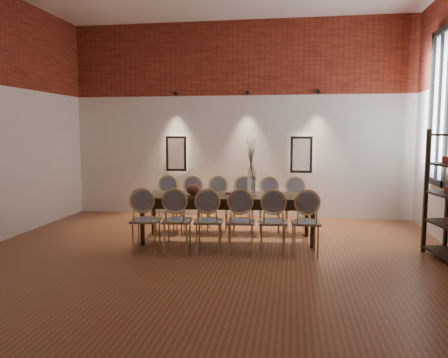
# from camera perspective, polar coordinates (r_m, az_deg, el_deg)

# --- Properties ---
(floor) EXTENTS (7.00, 7.00, 0.02)m
(floor) POSITION_cam_1_polar(r_m,az_deg,el_deg) (5.90, -2.51, -11.31)
(floor) COLOR brown
(floor) RESTS_ON ground
(wall_back) EXTENTS (7.00, 0.10, 4.00)m
(wall_back) POSITION_cam_1_polar(r_m,az_deg,el_deg) (9.13, 1.87, 7.70)
(wall_back) COLOR silver
(wall_back) RESTS_ON ground
(wall_front) EXTENTS (7.00, 0.10, 4.00)m
(wall_front) POSITION_cam_1_polar(r_m,az_deg,el_deg) (2.27, -21.16, 11.73)
(wall_front) COLOR silver
(wall_front) RESTS_ON ground
(brick_band_back) EXTENTS (7.00, 0.02, 1.50)m
(brick_band_back) POSITION_cam_1_polar(r_m,az_deg,el_deg) (9.18, 1.85, 15.53)
(brick_band_back) COLOR maroon
(brick_band_back) RESTS_ON ground
(niche_left) EXTENTS (0.36, 0.06, 0.66)m
(niche_left) POSITION_cam_1_polar(r_m,az_deg,el_deg) (9.29, -6.21, 3.32)
(niche_left) COLOR #FFEAC6
(niche_left) RESTS_ON wall_back
(niche_right) EXTENTS (0.36, 0.06, 0.66)m
(niche_right) POSITION_cam_1_polar(r_m,az_deg,el_deg) (8.97, 10.06, 3.16)
(niche_right) COLOR #FFEAC6
(niche_right) RESTS_ON wall_back
(spot_fixture_left) EXTENTS (0.08, 0.10, 0.08)m
(spot_fixture_left) POSITION_cam_1_polar(r_m,az_deg,el_deg) (9.29, -6.35, 11.04)
(spot_fixture_left) COLOR black
(spot_fixture_left) RESTS_ON wall_back
(spot_fixture_mid) EXTENTS (0.08, 0.10, 0.08)m
(spot_fixture_mid) POSITION_cam_1_polar(r_m,az_deg,el_deg) (9.01, 3.07, 11.21)
(spot_fixture_mid) COLOR black
(spot_fixture_mid) RESTS_ON wall_back
(spot_fixture_right) EXTENTS (0.08, 0.10, 0.08)m
(spot_fixture_right) POSITION_cam_1_polar(r_m,az_deg,el_deg) (8.98, 12.17, 11.10)
(spot_fixture_right) COLOR black
(spot_fixture_right) RESTS_ON wall_back
(window_glass) EXTENTS (0.02, 0.78, 2.38)m
(window_glass) POSITION_cam_1_polar(r_m,az_deg,el_deg) (7.88, 26.48, 8.38)
(window_glass) COLOR silver
(window_glass) RESTS_ON wall_right
(window_frame) EXTENTS (0.08, 0.90, 2.50)m
(window_frame) POSITION_cam_1_polar(r_m,az_deg,el_deg) (7.87, 26.34, 8.39)
(window_frame) COLOR black
(window_frame) RESTS_ON wall_right
(window_mullion) EXTENTS (0.06, 0.06, 2.40)m
(window_mullion) POSITION_cam_1_polar(r_m,az_deg,el_deg) (7.87, 26.34, 8.39)
(window_mullion) COLOR black
(window_mullion) RESTS_ON wall_right
(dining_table) EXTENTS (2.85, 1.12, 0.75)m
(dining_table) POSITION_cam_1_polar(r_m,az_deg,el_deg) (7.09, 0.50, -5.08)
(dining_table) COLOR #321F10
(dining_table) RESTS_ON floor
(chair_near_a) EXTENTS (0.48, 0.48, 0.94)m
(chair_near_a) POSITION_cam_1_polar(r_m,az_deg,el_deg) (6.54, -10.14, -5.29)
(chair_near_a) COLOR tan
(chair_near_a) RESTS_ON floor
(chair_near_b) EXTENTS (0.48, 0.48, 0.94)m
(chair_near_b) POSITION_cam_1_polar(r_m,az_deg,el_deg) (6.45, -6.12, -5.40)
(chair_near_b) COLOR tan
(chair_near_b) RESTS_ON floor
(chair_near_c) EXTENTS (0.48, 0.48, 0.94)m
(chair_near_c) POSITION_cam_1_polar(r_m,az_deg,el_deg) (6.38, -2.00, -5.49)
(chair_near_c) COLOR tan
(chair_near_c) RESTS_ON floor
(chair_near_d) EXTENTS (0.48, 0.48, 0.94)m
(chair_near_d) POSITION_cam_1_polar(r_m,az_deg,el_deg) (6.35, 2.19, -5.55)
(chair_near_d) COLOR tan
(chair_near_d) RESTS_ON floor
(chair_near_e) EXTENTS (0.48, 0.48, 0.94)m
(chair_near_e) POSITION_cam_1_polar(r_m,az_deg,el_deg) (6.35, 6.40, -5.58)
(chair_near_e) COLOR tan
(chair_near_e) RESTS_ON floor
(chair_near_f) EXTENTS (0.48, 0.48, 0.94)m
(chair_near_f) POSITION_cam_1_polar(r_m,az_deg,el_deg) (6.39, 10.58, -5.58)
(chair_near_f) COLOR tan
(chair_near_f) RESTS_ON floor
(chair_far_a) EXTENTS (0.48, 0.48, 0.94)m
(chair_far_a) POSITION_cam_1_polar(r_m,az_deg,el_deg) (7.94, -7.56, -3.22)
(chair_far_a) COLOR tan
(chair_far_a) RESTS_ON floor
(chair_far_b) EXTENTS (0.48, 0.48, 0.94)m
(chair_far_b) POSITION_cam_1_polar(r_m,az_deg,el_deg) (7.86, -4.24, -3.28)
(chair_far_b) COLOR tan
(chair_far_b) RESTS_ON floor
(chair_far_c) EXTENTS (0.48, 0.48, 0.94)m
(chair_far_c) POSITION_cam_1_polar(r_m,az_deg,el_deg) (7.80, -0.87, -3.33)
(chair_far_c) COLOR tan
(chair_far_c) RESTS_ON floor
(chair_far_d) EXTENTS (0.48, 0.48, 0.94)m
(chair_far_d) POSITION_cam_1_polar(r_m,az_deg,el_deg) (7.78, 2.55, -3.37)
(chair_far_d) COLOR tan
(chair_far_d) RESTS_ON floor
(chair_far_e) EXTENTS (0.48, 0.48, 0.94)m
(chair_far_e) POSITION_cam_1_polar(r_m,az_deg,el_deg) (7.78, 5.97, -3.39)
(chair_far_e) COLOR tan
(chair_far_e) RESTS_ON floor
(chair_far_f) EXTENTS (0.48, 0.48, 0.94)m
(chair_far_f) POSITION_cam_1_polar(r_m,az_deg,el_deg) (7.81, 9.38, -3.40)
(chair_far_f) COLOR tan
(chair_far_f) RESTS_ON floor
(vase) EXTENTS (0.14, 0.14, 0.30)m
(vase) POSITION_cam_1_polar(r_m,az_deg,el_deg) (6.99, 3.56, -0.89)
(vase) COLOR silver
(vase) RESTS_ON dining_table
(dried_branches) EXTENTS (0.50, 0.50, 0.70)m
(dried_branches) POSITION_cam_1_polar(r_m,az_deg,el_deg) (6.95, 3.59, 2.79)
(dried_branches) COLOR brown
(dried_branches) RESTS_ON vase
(bowl) EXTENTS (0.24, 0.24, 0.18)m
(bowl) POSITION_cam_1_polar(r_m,az_deg,el_deg) (7.02, -3.95, -1.36)
(bowl) COLOR brown
(bowl) RESTS_ON dining_table
(book) EXTENTS (0.27, 0.20, 0.03)m
(book) POSITION_cam_1_polar(r_m,az_deg,el_deg) (7.16, 1.26, -1.81)
(book) COLOR #7C264A
(book) RESTS_ON dining_table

